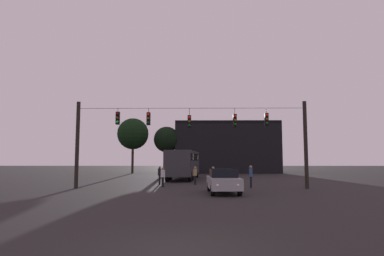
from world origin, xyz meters
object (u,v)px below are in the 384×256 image
pedestrian_near_bus (195,174)px  tree_behind_building (133,134)px  pedestrian_crossing_right (213,176)px  tree_left_silhouette (167,140)px  car_near_right (223,180)px  city_bus (184,162)px  pedestrian_crossing_left (163,176)px  pedestrian_trailing (251,175)px  car_far_left (181,169)px  pedestrian_crossing_center (160,174)px

pedestrian_near_bus → tree_behind_building: (-9.74, 22.87, 5.24)m
pedestrian_crossing_right → tree_left_silhouette: bearing=102.6°
car_near_right → pedestrian_near_bus: (-1.78, 7.23, 0.05)m
city_bus → pedestrian_near_bus: size_ratio=7.34×
pedestrian_crossing_left → tree_behind_building: size_ratio=0.18×
pedestrian_crossing_left → pedestrian_trailing: bearing=-4.9°
city_bus → pedestrian_trailing: size_ratio=6.75×
city_bus → tree_left_silhouette: tree_left_silhouette is taller
pedestrian_crossing_left → pedestrian_trailing: pedestrian_trailing is taller
city_bus → pedestrian_crossing_right: (2.60, -10.91, -0.98)m
city_bus → car_near_right: bearing=-78.5°
car_far_left → pedestrian_crossing_left: bearing=-91.1°
car_near_right → pedestrian_crossing_right: pedestrian_crossing_right is taller
city_bus → pedestrian_near_bus: city_bus is taller
pedestrian_near_bus → tree_left_silhouette: 23.88m
car_near_right → pedestrian_crossing_right: size_ratio=2.78×
city_bus → pedestrian_crossing_left: (-1.24, -10.08, -1.03)m
pedestrian_crossing_right → pedestrian_near_bus: (-1.35, 3.26, -0.03)m
car_near_right → pedestrian_trailing: (2.42, 4.23, 0.14)m
pedestrian_crossing_right → pedestrian_near_bus: 3.53m
car_far_left → tree_left_silhouette: bearing=117.1°
pedestrian_crossing_center → pedestrian_crossing_right: 5.52m
car_far_left → pedestrian_crossing_right: (3.45, -21.54, 0.09)m
pedestrian_crossing_center → tree_left_silhouette: (-1.51, 22.92, 4.33)m
car_near_right → tree_left_silhouette: (-6.30, 30.27, 4.40)m
car_near_right → pedestrian_crossing_right: bearing=96.1°
car_far_left → pedestrian_near_bus: (2.09, -18.28, 0.05)m
car_far_left → tree_left_silhouette: tree_left_silhouette is taller
pedestrian_crossing_right → pedestrian_near_bus: pedestrian_crossing_right is taller
city_bus → tree_left_silhouette: 16.08m
pedestrian_crossing_right → pedestrian_near_bus: size_ratio=1.04×
tree_behind_building → car_far_left: bearing=-30.9°
pedestrian_near_bus → pedestrian_trailing: (4.20, -3.00, 0.09)m
pedestrian_crossing_center → pedestrian_near_bus: pedestrian_crossing_center is taller
city_bus → tree_behind_building: 17.93m
city_bus → tree_left_silhouette: size_ratio=1.54×
pedestrian_near_bus → pedestrian_crossing_right: bearing=-67.4°
car_near_right → car_far_left: bearing=98.6°
car_far_left → car_near_right: bearing=-81.4°
car_far_left → pedestrian_crossing_center: size_ratio=2.81×
pedestrian_crossing_right → tree_behind_building: (-11.10, 26.12, 5.21)m
pedestrian_crossing_right → tree_behind_building: tree_behind_building is taller
city_bus → pedestrian_trailing: city_bus is taller
pedestrian_near_bus → car_near_right: bearing=-76.2°
car_far_left → tree_left_silhouette: (-2.43, 4.75, 4.40)m
city_bus → pedestrian_near_bus: bearing=-80.7°
pedestrian_crossing_left → tree_left_silhouette: (-2.04, 25.47, 4.36)m
city_bus → pedestrian_crossing_left: 10.21m
pedestrian_crossing_right → tree_behind_building: bearing=113.0°
tree_left_silhouette → pedestrian_crossing_right: bearing=-77.4°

